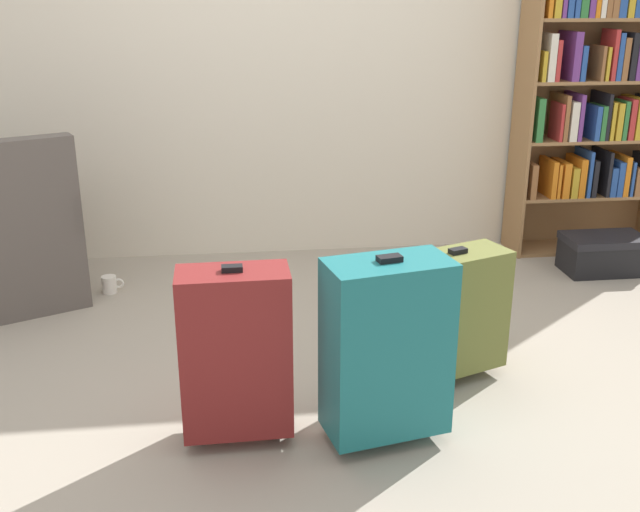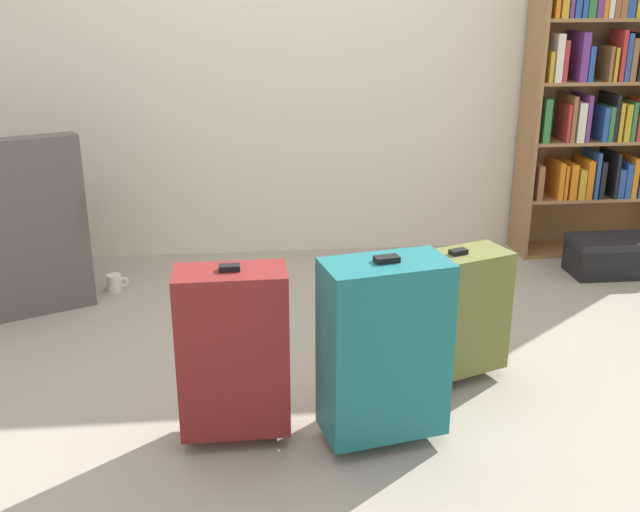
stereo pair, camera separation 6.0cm
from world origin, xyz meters
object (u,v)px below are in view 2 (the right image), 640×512
bookshelf (606,96)px  suitcase_teal (384,348)px  storage_box (610,255)px  mug (115,283)px  armchair (9,243)px  suitcase_dark_red (233,351)px  suitcase_olive (454,313)px

bookshelf → suitcase_teal: size_ratio=2.44×
storage_box → suitcase_teal: suitcase_teal is taller
mug → storage_box: (2.83, -0.01, 0.07)m
suitcase_teal → armchair: bearing=138.8°
armchair → suitcase_dark_red: 1.87m
suitcase_teal → suitcase_olive: suitcase_teal is taller
armchair → suitcase_dark_red: size_ratio=1.37×
storage_box → suitcase_teal: bearing=-136.3°
mug → storage_box: size_ratio=0.26×
mug → suitcase_teal: size_ratio=0.17×
storage_box → suitcase_dark_red: 2.62m
suitcase_teal → suitcase_olive: 0.56m
bookshelf → suitcase_teal: (-1.69, -1.98, -0.60)m
storage_box → mug: bearing=179.7°
armchair → storage_box: size_ratio=2.00×
armchair → suitcase_dark_red: (1.19, -1.45, 0.04)m
bookshelf → armchair: size_ratio=1.88×
bookshelf → suitcase_olive: 2.14m
mug → storage_box: storage_box is taller
suitcase_olive → mug: bearing=144.1°
storage_box → suitcase_olive: (-1.25, -1.13, 0.19)m
suitcase_teal → suitcase_dark_red: 0.53m
bookshelf → storage_box: 0.96m
bookshelf → suitcase_teal: bearing=-130.5°
armchair → mug: armchair is taller
mug → suitcase_dark_red: suitcase_dark_red is taller
suitcase_dark_red → suitcase_teal: bearing=-6.6°
suitcase_dark_red → suitcase_olive: 0.97m
mug → suitcase_olive: size_ratio=0.21×
suitcase_dark_red → mug: bearing=114.3°
bookshelf → armchair: 3.50m
armchair → suitcase_dark_red: armchair is taller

